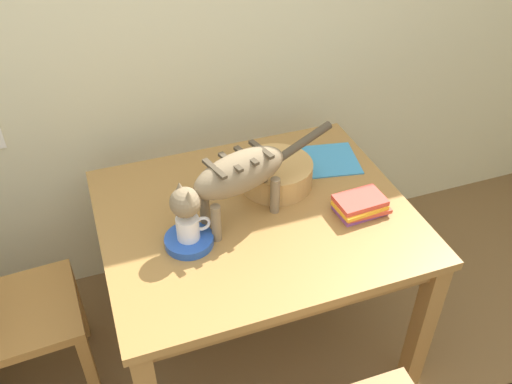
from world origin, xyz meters
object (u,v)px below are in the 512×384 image
object	(u,v)px
dining_table	(256,230)
wicker_basket	(276,173)
magazine	(324,161)
cat	(235,178)
saucer_bowl	(189,241)
coffee_mug	(189,228)
book_stack	(361,205)
wooden_chair_near	(9,314)

from	to	relation	value
dining_table	wicker_basket	size ratio (longest dim) A/B	4.01
magazine	cat	bearing A→B (deg)	-141.93
saucer_bowl	coffee_mug	distance (m)	0.06
magazine	book_stack	xyz separation A→B (m)	(-0.02, -0.35, 0.03)
wicker_basket	book_stack	bearing A→B (deg)	-48.94
cat	wooden_chair_near	bearing A→B (deg)	66.25
dining_table	wicker_basket	distance (m)	0.24
coffee_mug	book_stack	world-z (taller)	coffee_mug
cat	saucer_bowl	xyz separation A→B (m)	(-0.19, -0.06, -0.19)
wicker_basket	wooden_chair_near	bearing A→B (deg)	-177.08
cat	coffee_mug	world-z (taller)	cat
saucer_bowl	wooden_chair_near	world-z (taller)	wooden_chair_near
dining_table	coffee_mug	bearing A→B (deg)	-163.72
dining_table	book_stack	bearing A→B (deg)	-19.26
saucer_bowl	coffee_mug	size ratio (longest dim) A/B	1.41
coffee_mug	magazine	bearing A→B (deg)	24.60
dining_table	cat	bearing A→B (deg)	-165.49
cat	book_stack	xyz separation A→B (m)	(0.46, -0.11, -0.17)
dining_table	coffee_mug	xyz separation A→B (m)	(-0.28, -0.08, 0.17)
dining_table	wooden_chair_near	distance (m)	0.99
dining_table	book_stack	xyz separation A→B (m)	(0.37, -0.13, 0.13)
dining_table	saucer_bowl	world-z (taller)	saucer_bowl
cat	book_stack	world-z (taller)	cat
magazine	wooden_chair_near	distance (m)	1.39
cat	magazine	distance (m)	0.57
coffee_mug	wicker_basket	bearing A→B (deg)	28.26
dining_table	cat	size ratio (longest dim) A/B	1.72
magazine	saucer_bowl	bearing A→B (deg)	-144.83
saucer_bowl	wooden_chair_near	xyz separation A→B (m)	(-0.68, 0.17, -0.31)
coffee_mug	dining_table	bearing A→B (deg)	16.28
dining_table	book_stack	size ratio (longest dim) A/B	5.68
magazine	wicker_basket	size ratio (longest dim) A/B	0.98
saucer_bowl	magazine	distance (m)	0.73
book_stack	wooden_chair_near	xyz separation A→B (m)	(-1.34, 0.21, -0.33)
saucer_bowl	wicker_basket	distance (m)	0.47
book_stack	wicker_basket	bearing A→B (deg)	131.06
saucer_bowl	wicker_basket	world-z (taller)	wicker_basket
dining_table	wooden_chair_near	size ratio (longest dim) A/B	1.23
saucer_bowl	wicker_basket	xyz separation A→B (m)	(0.42, 0.22, 0.04)
book_stack	wooden_chair_near	world-z (taller)	wooden_chair_near
dining_table	coffee_mug	size ratio (longest dim) A/B	9.43
cat	saucer_bowl	bearing A→B (deg)	90.00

